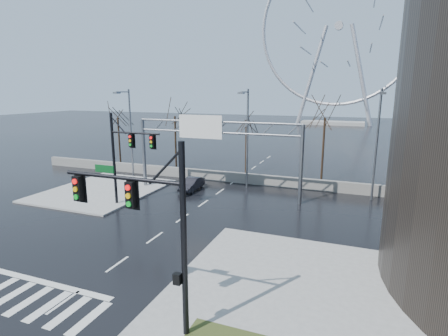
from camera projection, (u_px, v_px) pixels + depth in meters
The scene contains 17 objects.
ground at pixel (117, 264), 20.12m from camera, with size 260.00×260.00×0.00m, color black.
sidewalk_right_ext at pixel (298, 279), 18.42m from camera, with size 12.00×10.00×0.15m, color gray.
sidewalk_far at pixel (103, 190), 34.90m from camera, with size 10.00×12.00×0.15m, color gray.
barrier_wall at pixel (233, 177), 38.23m from camera, with size 52.00×0.50×1.10m, color slate.
signal_mast_near at pixel (152, 219), 13.59m from camera, with size 5.52×0.41×8.00m.
signal_mast_far at pixel (124, 151), 29.31m from camera, with size 4.72×0.41×8.00m.
sign_gantry at pixel (212, 141), 32.78m from camera, with size 16.36×0.40×7.60m.
streetlight_left at pixel (129, 126), 39.63m from camera, with size 0.50×2.55×10.00m.
streetlight_mid at pixel (246, 131), 34.71m from camera, with size 0.50×2.55×10.00m.
streetlight_right at pixel (377, 137), 30.50m from camera, with size 0.50×2.55×10.00m.
tree_far_left at pixel (118, 123), 47.12m from camera, with size 3.50×3.50×7.00m.
tree_left at pixel (175, 122), 43.42m from camera, with size 3.75×3.75×7.50m.
tree_center at pixel (246, 131), 41.34m from camera, with size 3.25×3.25×6.50m.
tree_right at pixel (325, 125), 37.05m from camera, with size 3.90×3.90×7.80m.
tree_far_right at pixel (407, 136), 34.87m from camera, with size 3.40×3.40×6.80m.
ferris_wheel at pixel (339, 33), 99.36m from camera, with size 45.00×6.00×50.91m.
car at pixel (192, 184), 35.20m from camera, with size 1.30×3.74×1.23m, color black.
Camera 1 is at (12.38, -15.02, 9.73)m, focal length 28.00 mm.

